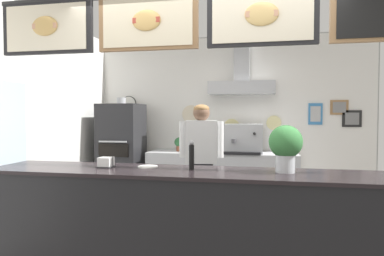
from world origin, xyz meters
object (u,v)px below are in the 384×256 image
at_px(shop_worker, 201,166).
at_px(basil_vase, 286,146).
at_px(potted_thyme, 180,143).
at_px(potted_rosemary, 224,143).
at_px(napkin_holder, 106,163).
at_px(condiment_plate, 148,167).
at_px(espresso_machine, 243,139).
at_px(pizza_oven, 122,156).
at_px(pepper_grinder, 192,155).

xyz_separation_m(shop_worker, basil_vase, (0.89, -1.15, 0.36)).
height_order(shop_worker, potted_thyme, shop_worker).
xyz_separation_m(potted_rosemary, potted_thyme, (-0.69, 0.02, -0.01)).
relative_size(basil_vase, napkin_holder, 2.69).
bearing_deg(condiment_plate, espresso_machine, 72.84).
bearing_deg(shop_worker, potted_thyme, -73.89).
relative_size(potted_thyme, napkin_holder, 1.51).
bearing_deg(condiment_plate, potted_rosemary, 79.63).
xyz_separation_m(potted_thyme, napkin_holder, (-0.11, -2.41, 0.02)).
bearing_deg(shop_worker, espresso_machine, -117.52).
bearing_deg(potted_thyme, condiment_plate, -83.62).
bearing_deg(napkin_holder, shop_worker, 60.56).
xyz_separation_m(shop_worker, napkin_holder, (-0.66, -1.18, 0.18)).
distance_m(potted_rosemary, basil_vase, 2.50).
relative_size(shop_worker, basil_vase, 4.18).
bearing_deg(condiment_plate, pizza_oven, 117.98).
height_order(shop_worker, pepper_grinder, shop_worker).
bearing_deg(espresso_machine, condiment_plate, -107.16).
relative_size(shop_worker, espresso_machine, 2.74).
relative_size(espresso_machine, condiment_plate, 3.32).
bearing_deg(napkin_holder, potted_thyme, 87.41).
bearing_deg(shop_worker, basil_vase, 119.69).
bearing_deg(pepper_grinder, napkin_holder, -178.49).
bearing_deg(espresso_machine, pizza_oven, -176.69).
bearing_deg(potted_rosemary, napkin_holder, -108.45).
bearing_deg(basil_vase, napkin_holder, -179.11).
relative_size(pizza_oven, pepper_grinder, 7.07).
relative_size(pizza_oven, potted_thyme, 8.09).
bearing_deg(pepper_grinder, basil_vase, 0.27).
height_order(potted_rosemary, potted_thyme, potted_rosemary).
distance_m(potted_rosemary, pepper_grinder, 2.38).
bearing_deg(espresso_machine, potted_rosemary, 175.63).
bearing_deg(potted_thyme, espresso_machine, -2.20).
distance_m(espresso_machine, pepper_grinder, 2.37).
height_order(shop_worker, napkin_holder, shop_worker).
bearing_deg(pizza_oven, condiment_plate, -62.02).
distance_m(condiment_plate, pepper_grinder, 0.42).
xyz_separation_m(pizza_oven, potted_thyme, (0.91, 0.15, 0.21)).
xyz_separation_m(pizza_oven, espresso_machine, (1.89, 0.11, 0.30)).
height_order(basil_vase, pepper_grinder, basil_vase).
xyz_separation_m(shop_worker, condiment_plate, (-0.29, -1.12, 0.15)).
distance_m(potted_thyme, condiment_plate, 2.37).
relative_size(pizza_oven, napkin_holder, 12.24).
bearing_deg(napkin_holder, potted_rosemary, 71.55).
xyz_separation_m(potted_thyme, pepper_grinder, (0.67, -2.39, 0.10)).
bearing_deg(napkin_holder, pizza_oven, 109.44).
xyz_separation_m(condiment_plate, pepper_grinder, (0.41, -0.04, 0.12)).
relative_size(espresso_machine, pepper_grinder, 2.37).
height_order(espresso_machine, condiment_plate, espresso_machine).
relative_size(shop_worker, pepper_grinder, 6.50).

